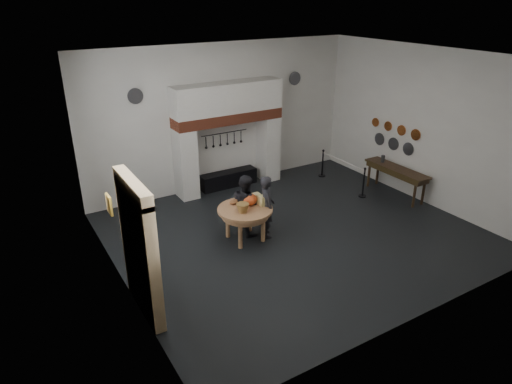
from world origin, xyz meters
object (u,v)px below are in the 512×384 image
barrier_post_far (323,164)px  work_table (245,210)px  visitor_near (267,206)px  iron_range (228,179)px  visitor_far (245,205)px  barrier_post_near (364,183)px  side_table (397,169)px

barrier_post_far → work_table: bearing=-151.4°
work_table → visitor_near: visitor_near is taller
iron_range → visitor_far: size_ratio=1.17×
work_table → visitor_near: 0.59m
iron_range → barrier_post_far: bearing=-15.6°
visitor_far → visitor_near: bearing=-144.7°
barrier_post_near → barrier_post_far: (0.00, 2.00, 0.00)m
work_table → iron_range: bearing=69.0°
iron_range → visitor_far: visitor_far is taller
visitor_far → side_table: (5.19, -0.28, 0.06)m
work_table → side_table: size_ratio=0.63×
work_table → visitor_far: (0.18, 0.29, -0.03)m
visitor_near → visitor_far: size_ratio=1.02×
iron_range → visitor_far: (-1.09, -3.02, 0.56)m
work_table → visitor_far: 0.35m
visitor_far → side_table: bearing=-102.8°
work_table → barrier_post_far: barrier_post_far is taller
iron_range → barrier_post_far: (3.17, -0.89, 0.20)m
work_table → side_table: 5.37m
side_table → barrier_post_far: 2.61m
barrier_post_far → visitor_far: bearing=-153.5°
work_table → visitor_far: size_ratio=0.86×
barrier_post_near → barrier_post_far: same height
iron_range → side_table: (4.10, -3.30, 0.62)m
barrier_post_far → barrier_post_near: bearing=-90.0°
iron_range → visitor_near: visitor_near is taller
work_table → barrier_post_far: size_ratio=1.55×
work_table → barrier_post_near: bearing=5.4°
visitor_near → side_table: bearing=-71.8°
visitor_far → barrier_post_far: size_ratio=1.80×
visitor_near → visitor_far: (-0.40, 0.40, -0.02)m
visitor_near → barrier_post_far: size_ratio=1.84×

